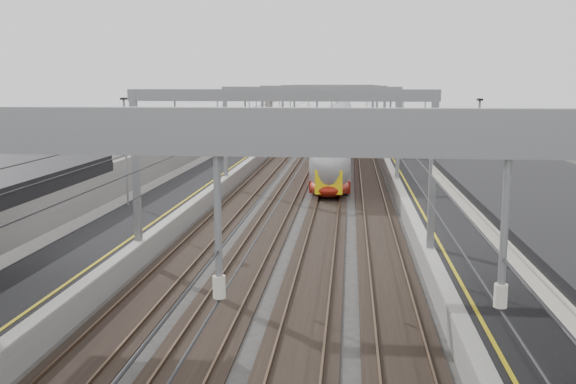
# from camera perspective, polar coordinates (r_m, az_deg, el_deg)

# --- Properties ---
(platform_left) EXTENTS (4.00, 120.00, 1.00)m
(platform_left) POSITION_cam_1_polar(r_m,az_deg,el_deg) (51.34, -6.73, 1.36)
(platform_left) COLOR black
(platform_left) RESTS_ON ground
(platform_right) EXTENTS (4.00, 120.00, 1.00)m
(platform_right) POSITION_cam_1_polar(r_m,az_deg,el_deg) (50.43, 11.33, 1.09)
(platform_right) COLOR black
(platform_right) RESTS_ON ground
(tracks) EXTENTS (11.40, 140.00, 0.20)m
(tracks) POSITION_cam_1_polar(r_m,az_deg,el_deg) (50.32, 2.22, 0.73)
(tracks) COLOR black
(tracks) RESTS_ON ground
(overhead_line) EXTENTS (13.00, 140.00, 6.60)m
(overhead_line) POSITION_cam_1_polar(r_m,az_deg,el_deg) (56.34, 2.66, 7.91)
(overhead_line) COLOR gray
(overhead_line) RESTS_ON platform_left
(overbridge) EXTENTS (22.00, 2.20, 6.90)m
(overbridge) POSITION_cam_1_polar(r_m,az_deg,el_deg) (104.70, 4.04, 8.25)
(overbridge) COLOR gray
(overbridge) RESTS_ON ground
(wall_left) EXTENTS (0.30, 120.00, 3.20)m
(wall_left) POSITION_cam_1_polar(r_m,az_deg,el_deg) (51.97, -10.21, 2.60)
(wall_left) COLOR gray
(wall_left) RESTS_ON ground
(wall_right) EXTENTS (0.30, 120.00, 3.20)m
(wall_right) POSITION_cam_1_polar(r_m,az_deg,el_deg) (50.70, 14.98, 2.25)
(wall_right) COLOR gray
(wall_right) RESTS_ON ground
(train) EXTENTS (2.90, 52.79, 4.57)m
(train) POSITION_cam_1_polar(r_m,az_deg,el_deg) (66.68, 4.38, 4.80)
(train) COLOR maroon
(train) RESTS_ON ground
(signal_green) EXTENTS (0.32, 0.32, 3.48)m
(signal_green) POSITION_cam_1_polar(r_m,az_deg,el_deg) (71.10, -0.97, 5.28)
(signal_green) COLOR black
(signal_green) RESTS_ON ground
(signal_red_near) EXTENTS (0.32, 0.32, 3.48)m
(signal_red_near) POSITION_cam_1_polar(r_m,az_deg,el_deg) (72.79, 5.84, 5.33)
(signal_red_near) COLOR black
(signal_red_near) RESTS_ON ground
(signal_red_far) EXTENTS (0.32, 0.32, 3.48)m
(signal_red_far) POSITION_cam_1_polar(r_m,az_deg,el_deg) (76.15, 7.49, 5.49)
(signal_red_far) COLOR black
(signal_red_far) RESTS_ON ground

